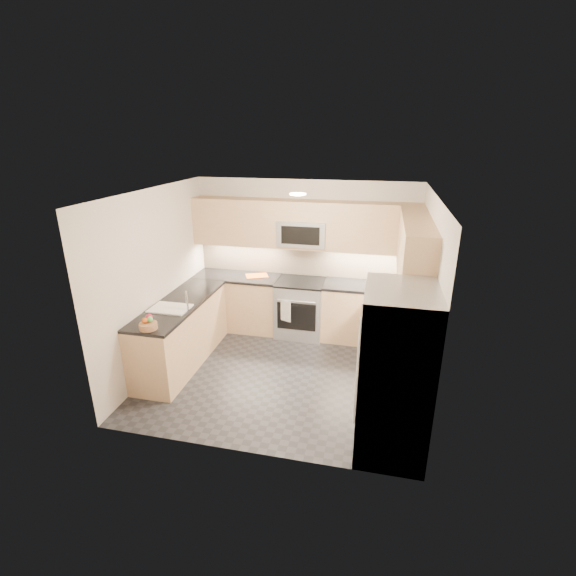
# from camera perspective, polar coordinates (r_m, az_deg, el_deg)

# --- Properties ---
(floor) EXTENTS (3.60, 3.20, 0.00)m
(floor) POSITION_cam_1_polar(r_m,az_deg,el_deg) (6.00, -0.76, -11.51)
(floor) COLOR #232328
(floor) RESTS_ON ground
(ceiling) EXTENTS (3.60, 3.20, 0.02)m
(ceiling) POSITION_cam_1_polar(r_m,az_deg,el_deg) (5.14, -0.89, 12.90)
(ceiling) COLOR beige
(ceiling) RESTS_ON wall_back
(wall_back) EXTENTS (3.60, 0.02, 2.50)m
(wall_back) POSITION_cam_1_polar(r_m,az_deg,el_deg) (6.93, 2.30, 4.29)
(wall_back) COLOR beige
(wall_back) RESTS_ON floor
(wall_front) EXTENTS (3.60, 0.02, 2.50)m
(wall_front) POSITION_cam_1_polar(r_m,az_deg,el_deg) (4.04, -6.19, -8.09)
(wall_front) COLOR beige
(wall_front) RESTS_ON floor
(wall_left) EXTENTS (0.02, 3.20, 2.50)m
(wall_left) POSITION_cam_1_polar(r_m,az_deg,el_deg) (6.10, -17.50, 1.07)
(wall_left) COLOR beige
(wall_left) RESTS_ON floor
(wall_right) EXTENTS (0.02, 3.20, 2.50)m
(wall_right) POSITION_cam_1_polar(r_m,az_deg,el_deg) (5.34, 18.32, -1.76)
(wall_right) COLOR beige
(wall_right) RESTS_ON floor
(base_cab_back_left) EXTENTS (1.42, 0.60, 0.90)m
(base_cab_back_left) POSITION_cam_1_polar(r_m,az_deg,el_deg) (7.19, -6.82, -1.99)
(base_cab_back_left) COLOR tan
(base_cab_back_left) RESTS_ON floor
(base_cab_back_right) EXTENTS (1.42, 0.60, 0.90)m
(base_cab_back_right) POSITION_cam_1_polar(r_m,az_deg,el_deg) (6.81, 10.79, -3.51)
(base_cab_back_right) COLOR tan
(base_cab_back_right) RESTS_ON floor
(base_cab_right) EXTENTS (0.60, 1.70, 0.90)m
(base_cab_right) POSITION_cam_1_polar(r_m,az_deg,el_deg) (5.79, 14.35, -8.35)
(base_cab_right) COLOR tan
(base_cab_right) RESTS_ON floor
(base_cab_peninsula) EXTENTS (0.60, 2.00, 0.90)m
(base_cab_peninsula) POSITION_cam_1_polar(r_m,az_deg,el_deg) (6.26, -14.33, -6.05)
(base_cab_peninsula) COLOR tan
(base_cab_peninsula) RESTS_ON floor
(countertop_back_left) EXTENTS (1.42, 0.63, 0.04)m
(countertop_back_left) POSITION_cam_1_polar(r_m,az_deg,el_deg) (7.02, -6.97, 1.56)
(countertop_back_left) COLOR black
(countertop_back_left) RESTS_ON base_cab_back_left
(countertop_back_right) EXTENTS (1.42, 0.63, 0.04)m
(countertop_back_right) POSITION_cam_1_polar(r_m,az_deg,el_deg) (6.64, 11.05, 0.20)
(countertop_back_right) COLOR black
(countertop_back_right) RESTS_ON base_cab_back_right
(countertop_right) EXTENTS (0.63, 1.70, 0.04)m
(countertop_right) POSITION_cam_1_polar(r_m,az_deg,el_deg) (5.58, 14.77, -4.10)
(countertop_right) COLOR black
(countertop_right) RESTS_ON base_cab_right
(countertop_peninsula) EXTENTS (0.63, 2.00, 0.04)m
(countertop_peninsula) POSITION_cam_1_polar(r_m,az_deg,el_deg) (6.07, -14.71, -2.07)
(countertop_peninsula) COLOR black
(countertop_peninsula) RESTS_ON base_cab_peninsula
(upper_cab_back) EXTENTS (3.60, 0.35, 0.75)m
(upper_cab_back) POSITION_cam_1_polar(r_m,az_deg,el_deg) (6.62, 2.08, 8.67)
(upper_cab_back) COLOR tan
(upper_cab_back) RESTS_ON wall_back
(upper_cab_right) EXTENTS (0.35, 1.95, 0.75)m
(upper_cab_right) POSITION_cam_1_polar(r_m,az_deg,el_deg) (5.41, 16.92, 5.11)
(upper_cab_right) COLOR tan
(upper_cab_right) RESTS_ON wall_right
(backsplash_back) EXTENTS (3.60, 0.01, 0.51)m
(backsplash_back) POSITION_cam_1_polar(r_m,az_deg,el_deg) (6.94, 2.28, 3.84)
(backsplash_back) COLOR tan
(backsplash_back) RESTS_ON wall_back
(backsplash_right) EXTENTS (0.01, 2.30, 0.51)m
(backsplash_right) POSITION_cam_1_polar(r_m,az_deg,el_deg) (5.78, 17.87, -0.62)
(backsplash_right) COLOR tan
(backsplash_right) RESTS_ON wall_right
(gas_range) EXTENTS (0.76, 0.65, 0.91)m
(gas_range) POSITION_cam_1_polar(r_m,az_deg,el_deg) (6.89, 1.70, -2.80)
(gas_range) COLOR #A7ABAF
(gas_range) RESTS_ON floor
(range_cooktop) EXTENTS (0.76, 0.65, 0.03)m
(range_cooktop) POSITION_cam_1_polar(r_m,az_deg,el_deg) (6.73, 1.74, 0.80)
(range_cooktop) COLOR black
(range_cooktop) RESTS_ON gas_range
(oven_door_glass) EXTENTS (0.62, 0.02, 0.45)m
(oven_door_glass) POSITION_cam_1_polar(r_m,az_deg,el_deg) (6.60, 1.15, -3.95)
(oven_door_glass) COLOR black
(oven_door_glass) RESTS_ON gas_range
(oven_handle) EXTENTS (0.60, 0.02, 0.02)m
(oven_handle) POSITION_cam_1_polar(r_m,az_deg,el_deg) (6.48, 1.13, -1.84)
(oven_handle) COLOR #B2B5BA
(oven_handle) RESTS_ON gas_range
(microwave) EXTENTS (0.76, 0.40, 0.40)m
(microwave) POSITION_cam_1_polar(r_m,az_deg,el_deg) (6.63, 2.03, 7.56)
(microwave) COLOR #A2A3AA
(microwave) RESTS_ON upper_cab_back
(microwave_door) EXTENTS (0.60, 0.01, 0.28)m
(microwave_door) POSITION_cam_1_polar(r_m,az_deg,el_deg) (6.43, 1.68, 7.17)
(microwave_door) COLOR black
(microwave_door) RESTS_ON microwave
(refrigerator) EXTENTS (0.70, 0.90, 1.80)m
(refrigerator) POSITION_cam_1_polar(r_m,az_deg,el_deg) (4.43, 14.41, -11.13)
(refrigerator) COLOR #A0A3A7
(refrigerator) RESTS_ON floor
(fridge_handle_left) EXTENTS (0.02, 0.02, 1.20)m
(fridge_handle_left) POSITION_cam_1_polar(r_m,az_deg,el_deg) (4.25, 9.42, -11.43)
(fridge_handle_left) COLOR #B2B5BA
(fridge_handle_left) RESTS_ON refrigerator
(fridge_handle_right) EXTENTS (0.02, 0.02, 1.20)m
(fridge_handle_right) POSITION_cam_1_polar(r_m,az_deg,el_deg) (4.56, 9.74, -9.08)
(fridge_handle_right) COLOR #B2B5BA
(fridge_handle_right) RESTS_ON refrigerator
(sink_basin) EXTENTS (0.52, 0.38, 0.16)m
(sink_basin) POSITION_cam_1_polar(r_m,az_deg,el_deg) (5.88, -15.76, -3.32)
(sink_basin) COLOR white
(sink_basin) RESTS_ON base_cab_peninsula
(faucet) EXTENTS (0.03, 0.03, 0.28)m
(faucet) POSITION_cam_1_polar(r_m,az_deg,el_deg) (5.69, -13.64, -1.75)
(faucet) COLOR silver
(faucet) RESTS_ON countertop_peninsula
(utensil_bowl) EXTENTS (0.29, 0.29, 0.15)m
(utensil_bowl) POSITION_cam_1_polar(r_m,az_deg,el_deg) (6.49, 14.45, 0.32)
(utensil_bowl) COLOR #5FBE51
(utensil_bowl) RESTS_ON countertop_back_right
(cutting_board) EXTENTS (0.43, 0.38, 0.01)m
(cutting_board) POSITION_cam_1_polar(r_m,az_deg,el_deg) (6.95, -4.28, 1.68)
(cutting_board) COLOR #D75814
(cutting_board) RESTS_ON countertop_back_left
(fruit_basket) EXTENTS (0.22, 0.22, 0.08)m
(fruit_basket) POSITION_cam_1_polar(r_m,az_deg,el_deg) (5.34, -18.55, -4.95)
(fruit_basket) COLOR #9F6F4A
(fruit_basket) RESTS_ON countertop_peninsula
(fruit_apple) EXTENTS (0.08, 0.08, 0.08)m
(fruit_apple) POSITION_cam_1_polar(r_m,az_deg,el_deg) (5.40, -18.43, -3.77)
(fruit_apple) COLOR red
(fruit_apple) RESTS_ON fruit_basket
(fruit_pear) EXTENTS (0.07, 0.07, 0.07)m
(fruit_pear) POSITION_cam_1_polar(r_m,az_deg,el_deg) (5.33, -18.37, -4.09)
(fruit_pear) COLOR #54C55A
(fruit_pear) RESTS_ON fruit_basket
(dish_towel_check) EXTENTS (0.17, 0.08, 0.34)m
(dish_towel_check) POSITION_cam_1_polar(r_m,az_deg,el_deg) (6.56, -0.31, -3.16)
(dish_towel_check) COLOR white
(dish_towel_check) RESTS_ON oven_handle
(fruit_orange) EXTENTS (0.07, 0.07, 0.07)m
(fruit_orange) POSITION_cam_1_polar(r_m,az_deg,el_deg) (5.32, -19.00, -4.22)
(fruit_orange) COLOR #CA5716
(fruit_orange) RESTS_ON fruit_basket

